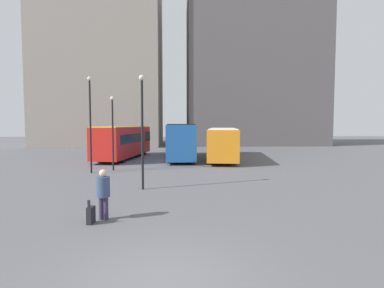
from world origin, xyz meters
TOP-DOWN VIEW (x-y plane):
  - ground_plane at (0.00, 0.00)m, footprint 160.00×160.00m
  - building_block_left at (-11.47, 44.16)m, footprint 18.47×14.72m
  - building_block_right at (13.25, 44.16)m, footprint 22.02×11.30m
  - bus_0 at (-4.76, 23.41)m, footprint 4.20×10.59m
  - bus_1 at (0.64, 22.78)m, footprint 2.63×10.02m
  - bus_2 at (4.79, 22.62)m, footprint 4.28×12.17m
  - traveler at (-2.17, 4.26)m, footprint 0.51×0.51m
  - suitcase at (-2.49, 3.85)m, footprint 0.22×0.38m
  - lamp_post_0 at (-4.20, 15.60)m, footprint 0.28×0.28m
  - lamp_post_1 at (-5.43, 14.46)m, footprint 0.28×0.28m
  - lamp_post_2 at (-1.37, 9.08)m, footprint 0.28×0.28m

SIDE VIEW (x-z plane):
  - ground_plane at x=0.00m, z-range 0.00..0.00m
  - suitcase at x=-2.49m, z-range -0.12..0.70m
  - traveler at x=-2.17m, z-range 0.16..1.90m
  - bus_2 at x=4.79m, z-range 0.14..3.08m
  - bus_0 at x=-4.76m, z-range 0.14..3.25m
  - bus_1 at x=0.64m, z-range 0.14..3.47m
  - lamp_post_0 at x=-4.20m, z-range 0.49..5.76m
  - lamp_post_2 at x=-1.37m, z-range 0.50..6.21m
  - lamp_post_1 at x=-5.43m, z-range 0.52..6.97m
  - building_block_right at x=13.25m, z-range 0.00..25.42m
  - building_block_left at x=-11.47m, z-range 0.00..27.35m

